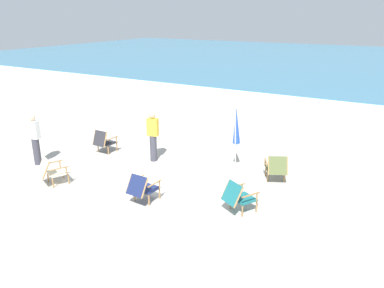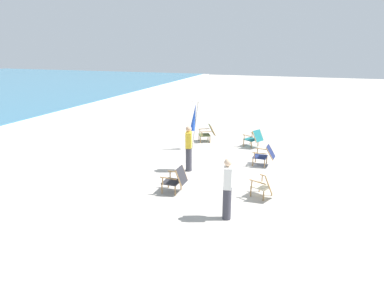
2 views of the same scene
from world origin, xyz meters
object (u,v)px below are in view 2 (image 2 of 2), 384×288
at_px(beach_chair_front_right, 267,184).
at_px(person_by_waterline, 227,188).
at_px(beach_chair_far_center, 176,179).
at_px(beach_chair_mid_center, 254,138).
at_px(beach_chair_back_right, 208,133).
at_px(person_near_chairs, 189,148).
at_px(beach_chair_back_left, 265,155).
at_px(umbrella_furled_blue, 194,118).

xyz_separation_m(beach_chair_front_right, person_by_waterline, (-1.61, 0.81, 0.41)).
distance_m(beach_chair_far_center, person_by_waterline, 2.19).
bearing_deg(beach_chair_mid_center, beach_chair_front_right, -167.08).
height_order(beach_chair_front_right, beach_chair_far_center, beach_chair_far_center).
relative_size(beach_chair_back_right, person_near_chairs, 0.56).
distance_m(beach_chair_front_right, beach_chair_back_right, 6.30).
xyz_separation_m(beach_chair_back_right, person_by_waterline, (-6.95, -2.54, 0.41)).
relative_size(beach_chair_mid_center, beach_chair_back_right, 1.02).
bearing_deg(person_near_chairs, beach_chair_mid_center, -24.89).
height_order(beach_chair_back_left, person_by_waterline, person_by_waterline).
xyz_separation_m(beach_chair_front_right, beach_chair_back_right, (5.34, 3.34, 0.00)).
bearing_deg(person_near_chairs, umbrella_furled_blue, 14.43).
height_order(beach_chair_mid_center, beach_chair_far_center, beach_chair_far_center).
height_order(beach_chair_back_left, beach_chair_far_center, beach_chair_far_center).
height_order(beach_chair_back_right, person_near_chairs, person_near_chairs).
height_order(beach_chair_back_left, umbrella_furled_blue, umbrella_furled_blue).
relative_size(beach_chair_back_right, person_by_waterline, 0.56).
bearing_deg(beach_chair_far_center, person_near_chairs, 7.84).
distance_m(beach_chair_mid_center, beach_chair_front_right, 5.24).
relative_size(beach_chair_mid_center, person_by_waterline, 0.57).
bearing_deg(beach_chair_back_right, person_near_chairs, -173.48).
xyz_separation_m(beach_chair_mid_center, beach_chair_back_right, (0.23, 2.17, 0.00)).
bearing_deg(person_near_chairs, beach_chair_back_left, -59.87).
bearing_deg(person_by_waterline, person_near_chairs, 34.78).
height_order(beach_chair_back_left, beach_chair_front_right, beach_chair_front_right).
bearing_deg(person_by_waterline, beach_chair_front_right, -26.58).
bearing_deg(beach_chair_back_left, beach_chair_far_center, 146.28).
bearing_deg(person_near_chairs, beach_chair_back_right, 6.52).
bearing_deg(umbrella_furled_blue, person_near_chairs, -165.57).
bearing_deg(beach_chair_back_right, umbrella_furled_blue, 171.20).
xyz_separation_m(beach_chair_back_right, person_near_chairs, (-3.94, -0.45, 0.41)).
bearing_deg(beach_chair_front_right, person_near_chairs, 64.22).
bearing_deg(person_by_waterline, beach_chair_mid_center, 3.12).
distance_m(beach_chair_back_left, beach_chair_far_center, 3.99).
bearing_deg(beach_chair_back_left, person_near_chairs, 120.13).
height_order(beach_chair_front_right, beach_chair_back_right, beach_chair_back_right).
relative_size(beach_chair_front_right, umbrella_furled_blue, 0.43).
bearing_deg(beach_chair_back_right, beach_chair_front_right, -147.92).
bearing_deg(beach_chair_mid_center, beach_chair_back_left, -161.67).
xyz_separation_m(beach_chair_mid_center, person_near_chairs, (-3.71, 1.72, 0.41)).
bearing_deg(beach_chair_front_right, beach_chair_back_left, 8.39).
height_order(beach_chair_front_right, umbrella_furled_blue, umbrella_furled_blue).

